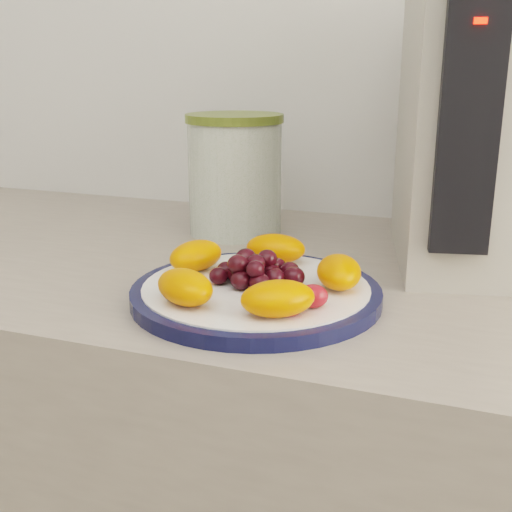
% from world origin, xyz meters
% --- Properties ---
extents(plate_rim, '(0.27, 0.27, 0.01)m').
position_xyz_m(plate_rim, '(-0.07, 1.06, 0.91)').
color(plate_rim, '#0E1335').
rests_on(plate_rim, counter).
extents(plate_face, '(0.24, 0.24, 0.02)m').
position_xyz_m(plate_face, '(-0.07, 1.06, 0.91)').
color(plate_face, white).
rests_on(plate_face, counter).
extents(canister, '(0.17, 0.17, 0.16)m').
position_xyz_m(canister, '(-0.20, 1.32, 0.98)').
color(canister, '#385C19').
rests_on(canister, counter).
extents(canister_lid, '(0.18, 0.18, 0.01)m').
position_xyz_m(canister_lid, '(-0.20, 1.32, 1.07)').
color(canister_lid, '#5B6721').
rests_on(canister_lid, canister).
extents(appliance_body, '(0.26, 0.32, 0.36)m').
position_xyz_m(appliance_body, '(0.15, 1.30, 1.08)').
color(appliance_body, '#A9A395').
rests_on(appliance_body, counter).
extents(appliance_panel, '(0.06, 0.03, 0.26)m').
position_xyz_m(appliance_panel, '(0.13, 1.15, 1.08)').
color(appliance_panel, black).
rests_on(appliance_panel, appliance_body).
extents(appliance_led, '(0.01, 0.01, 0.01)m').
position_xyz_m(appliance_led, '(0.13, 1.14, 1.18)').
color(appliance_led, '#FF0C05').
rests_on(appliance_led, appliance_panel).
extents(fruit_plate, '(0.23, 0.23, 0.04)m').
position_xyz_m(fruit_plate, '(-0.07, 1.06, 0.93)').
color(fruit_plate, '#FF6100').
rests_on(fruit_plate, plate_face).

